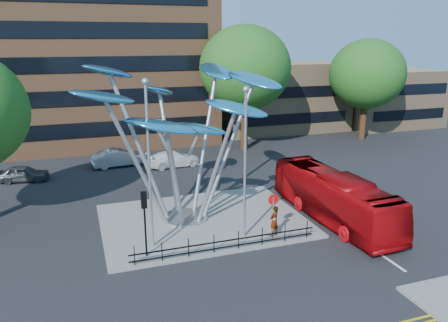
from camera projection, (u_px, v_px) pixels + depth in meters
name	position (u px, v px, depth m)	size (l,w,h in m)	color
ground	(257.00, 265.00, 21.45)	(120.00, 120.00, 0.00)	black
traffic_island	(203.00, 220.00, 26.57)	(12.00, 9.00, 0.15)	slate
low_building_near	(282.00, 97.00, 52.69)	(15.00, 8.00, 8.00)	tan
low_building_far	(388.00, 98.00, 55.40)	(12.00, 8.00, 7.00)	tan
tree_right	(245.00, 68.00, 41.81)	(8.80, 8.80, 12.11)	black
tree_far	(367.00, 74.00, 46.45)	(8.00, 8.00, 10.81)	black
leaf_sculpture	(180.00, 109.00, 25.02)	(12.72, 9.54, 9.51)	#9EA0A5
street_lamp_left	(148.00, 151.00, 21.77)	(0.36, 0.36, 8.80)	#9EA0A5
street_lamp_right	(245.00, 150.00, 22.96)	(0.36, 0.36, 8.30)	#9EA0A5
traffic_light_island	(144.00, 210.00, 21.45)	(0.28, 0.18, 3.42)	black
no_entry_sign_island	(273.00, 208.00, 23.87)	(0.60, 0.10, 2.45)	#9EA0A5
pedestrian_railing_front	(226.00, 243.00, 22.53)	(10.00, 0.06, 1.00)	black
red_bus	(333.00, 197.00, 26.49)	(2.49, 10.62, 2.96)	#A0070A
pedestrian	(274.00, 221.00, 24.10)	(0.64, 0.42, 1.76)	gray
parked_car_left	(23.00, 174.00, 33.89)	(1.51, 3.76, 1.28)	#43474B
parked_car_mid	(119.00, 158.00, 37.97)	(1.62, 4.65, 1.53)	#AFB3B7
parked_car_right	(174.00, 159.00, 37.90)	(1.88, 4.63, 1.34)	silver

